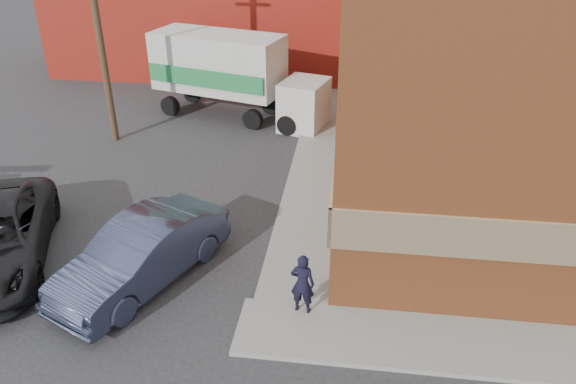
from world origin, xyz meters
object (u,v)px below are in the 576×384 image
at_px(man, 302,284).
at_px(sedan, 142,254).
at_px(warehouse, 216,12).
at_px(box_truck, 233,71).
at_px(utility_pole, 96,17).
at_px(brick_building, 567,32).

height_order(man, sedan, man).
relative_size(warehouse, box_truck, 2.20).
distance_m(utility_pole, sedan, 10.30).
bearing_deg(warehouse, box_truck, -71.53).
relative_size(man, box_truck, 0.21).
distance_m(man, box_truck, 13.06).
height_order(warehouse, sedan, warehouse).
distance_m(warehouse, man, 21.48).
xyz_separation_m(brick_building, utility_pole, (-16.00, 0.00, 0.06)).
xyz_separation_m(warehouse, man, (6.91, -20.25, -1.92)).
distance_m(sedan, box_truck, 11.61).
distance_m(warehouse, sedan, 19.80).
relative_size(brick_building, sedan, 3.65).
height_order(utility_pole, box_truck, utility_pole).
bearing_deg(warehouse, utility_pole, -97.77).
relative_size(warehouse, man, 10.53).
relative_size(brick_building, man, 11.78).
height_order(utility_pole, man, utility_pole).
height_order(warehouse, utility_pole, utility_pole).
distance_m(brick_building, box_truck, 12.51).
distance_m(warehouse, box_truck, 8.43).
height_order(brick_building, utility_pole, brick_building).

